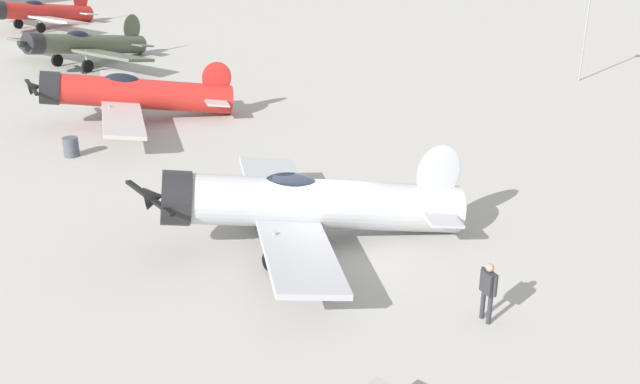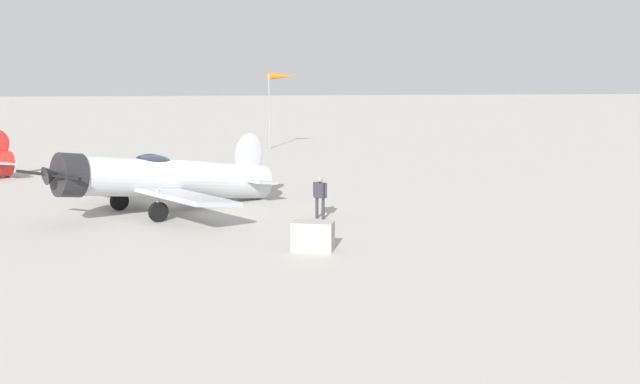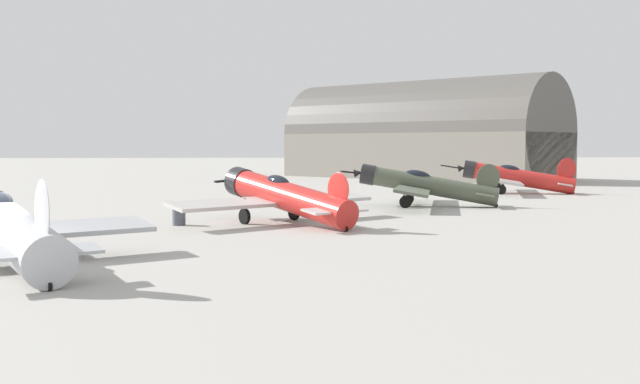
{
  "view_description": "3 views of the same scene",
  "coord_description": "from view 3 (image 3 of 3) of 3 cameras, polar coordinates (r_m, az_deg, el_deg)",
  "views": [
    {
      "loc": [
        -20.26,
        -7.85,
        10.78
      ],
      "look_at": [
        0.0,
        0.0,
        1.8
      ],
      "focal_mm": 41.28,
      "sensor_mm": 36.0,
      "label": 1
    },
    {
      "loc": [
        -30.71,
        -1.14,
        5.64
      ],
      "look_at": [
        -2.8,
        -5.86,
        1.1
      ],
      "focal_mm": 40.06,
      "sensor_mm": 36.0,
      "label": 2
    },
    {
      "loc": [
        8.56,
        -25.14,
        4.12
      ],
      "look_at": [
        11.22,
        14.06,
        1.6
      ],
      "focal_mm": 42.23,
      "sensor_mm": 36.0,
      "label": 3
    }
  ],
  "objects": [
    {
      "name": "ground_plane",
      "position": [
        26.87,
        -22.51,
        -5.43
      ],
      "size": [
        400.0,
        400.0,
        0.0
      ],
      "primitive_type": "plane",
      "color": "#A8A59E"
    },
    {
      "name": "distant_hangar",
      "position": [
        91.7,
        7.63,
        3.92
      ],
      "size": [
        32.61,
        32.78,
        12.76
      ],
      "rotation": [
        0.0,
        0.0,
        2.35
      ],
      "color": "slate",
      "rests_on": "ground_plane"
    },
    {
      "name": "airplane_outer_stand",
      "position": [
        64.57,
        14.49,
        1.09
      ],
      "size": [
        10.83,
        11.82,
        3.14
      ],
      "rotation": [
        0.0,
        0.0,
        2.87
      ],
      "color": "red",
      "rests_on": "ground_plane"
    },
    {
      "name": "airplane_foreground",
      "position": [
        27.19,
        -22.83,
        -2.31
      ],
      "size": [
        10.01,
        10.38,
        3.21
      ],
      "rotation": [
        0.0,
        0.0,
        2.13
      ],
      "color": "#B7BABF",
      "rests_on": "ground_plane"
    },
    {
      "name": "fuel_drum",
      "position": [
        38.73,
        -10.64,
        -1.88
      ],
      "size": [
        0.69,
        0.69,
        0.84
      ],
      "color": "#474C56",
      "rests_on": "ground_plane"
    },
    {
      "name": "airplane_mid_apron",
      "position": [
        38.78,
        -2.85,
        -0.3
      ],
      "size": [
        10.84,
        9.54,
        2.88
      ],
      "rotation": [
        0.0,
        0.0,
        2.22
      ],
      "color": "red",
      "rests_on": "ground_plane"
    },
    {
      "name": "airplane_far_line",
      "position": [
        49.96,
        7.81,
        0.54
      ],
      "size": [
        10.41,
        12.2,
        2.94
      ],
      "rotation": [
        0.0,
        0.0,
        2.91
      ],
      "color": "#4C5442",
      "rests_on": "ground_plane"
    }
  ]
}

